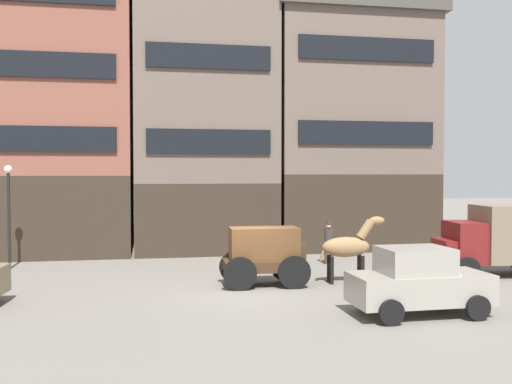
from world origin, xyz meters
TOP-DOWN VIEW (x-y plane):
  - ground_plane at (0.00, 0.00)m, footprint 120.00×120.00m
  - building_far_left at (-7.48, 10.27)m, footprint 7.48×5.72m
  - building_center_left at (-0.50, 10.27)m, footprint 7.18×5.72m
  - building_center_right at (6.98, 10.27)m, footprint 8.47×5.72m
  - cargo_wagon at (0.69, 0.75)m, footprint 2.94×1.58m
  - draft_horse at (3.64, 0.75)m, footprint 2.35×0.65m
  - delivery_truck_near at (9.63, 1.02)m, footprint 4.49×2.48m
  - sedan_dark at (3.93, -3.93)m, footprint 3.73×1.92m
  - pedestrian_officer at (4.21, 4.80)m, footprint 0.39×0.39m
  - streetlamp_curbside at (-8.64, 5.87)m, footprint 0.32×0.32m

SIDE VIEW (x-z plane):
  - ground_plane at x=0.00m, z-range 0.00..0.00m
  - sedan_dark at x=3.93m, z-range 0.00..1.83m
  - pedestrian_officer at x=4.21m, z-range 0.08..1.88m
  - cargo_wagon at x=0.69m, z-range 0.16..2.14m
  - draft_horse at x=3.64m, z-range 0.12..2.42m
  - delivery_truck_near at x=9.63m, z-range 0.11..2.73m
  - streetlamp_curbside at x=-8.64m, z-range 0.61..4.73m
  - building_center_right at x=6.98m, z-range 0.04..12.17m
  - building_center_left at x=-0.50m, z-range 0.05..15.27m
  - building_far_left at x=-7.48m, z-range 0.05..16.89m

